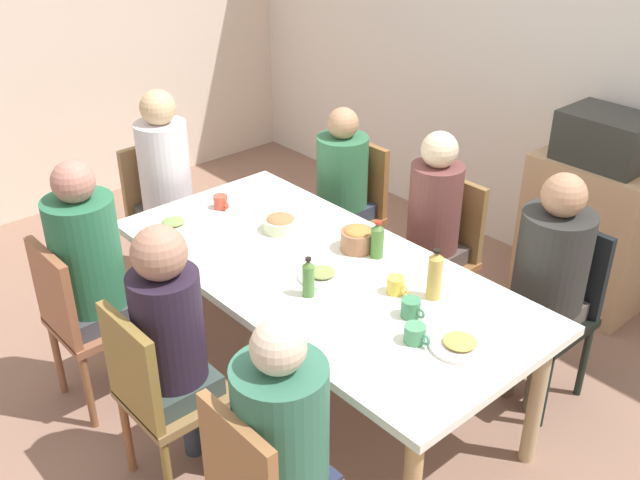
{
  "coord_description": "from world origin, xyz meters",
  "views": [
    {
      "loc": [
        2.17,
        -1.92,
        2.49
      ],
      "look_at": [
        0.0,
        0.0,
        0.89
      ],
      "focal_mm": 41.08,
      "sensor_mm": 36.0,
      "label": 1
    }
  ],
  "objects_px": {
    "bottle_2": "(435,275)",
    "person_4": "(172,336)",
    "bowl_1": "(280,223)",
    "bottle_0": "(377,240)",
    "person_3": "(166,176)",
    "cup_1": "(411,308)",
    "person_2": "(284,436)",
    "chair_0": "(351,206)",
    "side_cabinet": "(588,233)",
    "chair_4": "(158,390)",
    "person_5": "(550,270)",
    "chair_1": "(440,249)",
    "bottle_1": "(308,278)",
    "plate_0": "(322,275)",
    "person_1": "(432,221)",
    "plate_1": "(174,224)",
    "person_6": "(90,264)",
    "chair_6": "(80,316)",
    "dining_table": "(320,281)",
    "cup_2": "(396,285)",
    "person_0": "(341,183)",
    "plate_2": "(460,344)",
    "cup_3": "(221,202)",
    "chair_5": "(553,303)",
    "microwave": "(607,138)",
    "bowl_0": "(357,238)",
    "chair_3": "(163,209)",
    "cup_0": "(415,334)"
  },
  "relations": [
    {
      "from": "plate_0",
      "to": "plate_2",
      "type": "height_order",
      "value": "same"
    },
    {
      "from": "person_6",
      "to": "chair_6",
      "type": "bearing_deg",
      "value": -90.0
    },
    {
      "from": "dining_table",
      "to": "cup_2",
      "type": "xyz_separation_m",
      "value": [
        0.38,
        0.11,
        0.11
      ]
    },
    {
      "from": "bowl_1",
      "to": "bottle_0",
      "type": "xyz_separation_m",
      "value": [
        0.51,
        0.18,
        0.05
      ]
    },
    {
      "from": "chair_1",
      "to": "bottle_1",
      "type": "relative_size",
      "value": 4.78
    },
    {
      "from": "bowl_0",
      "to": "cup_0",
      "type": "height_order",
      "value": "bowl_0"
    },
    {
      "from": "person_5",
      "to": "cup_3",
      "type": "relative_size",
      "value": 10.91
    },
    {
      "from": "chair_5",
      "to": "side_cabinet",
      "type": "distance_m",
      "value": 0.94
    },
    {
      "from": "person_2",
      "to": "chair_0",
      "type": "bearing_deg",
      "value": 130.22
    },
    {
      "from": "person_4",
      "to": "bottle_2",
      "type": "height_order",
      "value": "person_4"
    },
    {
      "from": "person_1",
      "to": "bottle_2",
      "type": "distance_m",
      "value": 0.79
    },
    {
      "from": "dining_table",
      "to": "plate_0",
      "type": "height_order",
      "value": "plate_0"
    },
    {
      "from": "person_1",
      "to": "bottle_1",
      "type": "bearing_deg",
      "value": -82.11
    },
    {
      "from": "cup_1",
      "to": "bowl_0",
      "type": "bearing_deg",
      "value": 157.75
    },
    {
      "from": "cup_3",
      "to": "bottle_1",
      "type": "xyz_separation_m",
      "value": [
        0.96,
        -0.21,
        0.05
      ]
    },
    {
      "from": "person_4",
      "to": "plate_0",
      "type": "distance_m",
      "value": 0.75
    },
    {
      "from": "person_0",
      "to": "person_4",
      "type": "height_order",
      "value": "person_4"
    },
    {
      "from": "person_6",
      "to": "cup_2",
      "type": "height_order",
      "value": "person_6"
    },
    {
      "from": "chair_0",
      "to": "bottle_2",
      "type": "distance_m",
      "value": 1.43
    },
    {
      "from": "plate_0",
      "to": "person_0",
      "type": "bearing_deg",
      "value": 132.77
    },
    {
      "from": "chair_0",
      "to": "person_5",
      "type": "relative_size",
      "value": 0.74
    },
    {
      "from": "chair_5",
      "to": "chair_6",
      "type": "xyz_separation_m",
      "value": [
        -1.42,
        -1.77,
        0.0
      ]
    },
    {
      "from": "chair_6",
      "to": "plate_0",
      "type": "relative_size",
      "value": 4.1
    },
    {
      "from": "person_1",
      "to": "plate_1",
      "type": "relative_size",
      "value": 5.77
    },
    {
      "from": "bowl_1",
      "to": "side_cabinet",
      "type": "xyz_separation_m",
      "value": [
        0.8,
        1.67,
        -0.33
      ]
    },
    {
      "from": "person_2",
      "to": "person_4",
      "type": "distance_m",
      "value": 0.71
    },
    {
      "from": "person_5",
      "to": "chair_6",
      "type": "xyz_separation_m",
      "value": [
        -1.42,
        -1.68,
        -0.22
      ]
    },
    {
      "from": "person_3",
      "to": "person_6",
      "type": "xyz_separation_m",
      "value": [
        0.64,
        -0.79,
        0.01
      ]
    },
    {
      "from": "person_2",
      "to": "chair_3",
      "type": "relative_size",
      "value": 1.32
    },
    {
      "from": "person_0",
      "to": "chair_6",
      "type": "height_order",
      "value": "person_0"
    },
    {
      "from": "chair_1",
      "to": "side_cabinet",
      "type": "relative_size",
      "value": 1.0
    },
    {
      "from": "chair_4",
      "to": "person_5",
      "type": "bearing_deg",
      "value": 67.09
    },
    {
      "from": "cup_0",
      "to": "cup_3",
      "type": "height_order",
      "value": "cup_0"
    },
    {
      "from": "plate_0",
      "to": "bowl_1",
      "type": "xyz_separation_m",
      "value": [
        -0.48,
        0.15,
        0.03
      ]
    },
    {
      "from": "chair_5",
      "to": "plate_1",
      "type": "xyz_separation_m",
      "value": [
        -1.52,
        -1.17,
        0.24
      ]
    },
    {
      "from": "person_0",
      "to": "bottle_0",
      "type": "distance_m",
      "value": 0.97
    },
    {
      "from": "person_3",
      "to": "cup_1",
      "type": "distance_m",
      "value": 1.89
    },
    {
      "from": "person_3",
      "to": "side_cabinet",
      "type": "xyz_separation_m",
      "value": [
        1.74,
        1.77,
        -0.31
      ]
    },
    {
      "from": "plate_0",
      "to": "bottle_1",
      "type": "bearing_deg",
      "value": -63.79
    },
    {
      "from": "person_1",
      "to": "chair_5",
      "type": "xyz_separation_m",
      "value": [
        0.71,
        0.09,
        -0.2
      ]
    },
    {
      "from": "person_3",
      "to": "person_6",
      "type": "distance_m",
      "value": 1.02
    },
    {
      "from": "side_cabinet",
      "to": "microwave",
      "type": "relative_size",
      "value": 1.88
    },
    {
      "from": "chair_1",
      "to": "cup_0",
      "type": "relative_size",
      "value": 7.35
    },
    {
      "from": "chair_5",
      "to": "plate_1",
      "type": "height_order",
      "value": "chair_5"
    },
    {
      "from": "bottle_2",
      "to": "person_4",
      "type": "bearing_deg",
      "value": -116.9
    },
    {
      "from": "dining_table",
      "to": "person_5",
      "type": "height_order",
      "value": "person_5"
    },
    {
      "from": "plate_2",
      "to": "bottle_0",
      "type": "relative_size",
      "value": 1.28
    },
    {
      "from": "chair_6",
      "to": "side_cabinet",
      "type": "bearing_deg",
      "value": 67.57
    },
    {
      "from": "chair_3",
      "to": "person_4",
      "type": "bearing_deg",
      "value": -28.78
    },
    {
      "from": "dining_table",
      "to": "person_1",
      "type": "xyz_separation_m",
      "value": [
        -0.0,
        0.79,
        0.05
      ]
    }
  ]
}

